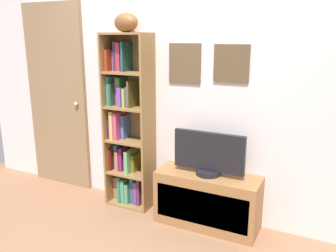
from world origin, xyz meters
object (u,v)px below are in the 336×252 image
object	(u,v)px
door	(57,98)
tv_stand	(207,200)
football	(126,23)
television	(209,154)
bookshelf	(127,130)

from	to	relation	value
door	tv_stand	bearing A→B (deg)	-4.78
football	door	bearing A→B (deg)	173.81
television	door	xyz separation A→B (m)	(-1.85, 0.15, 0.33)
football	television	world-z (taller)	football
bookshelf	football	world-z (taller)	football
football	door	size ratio (longest dim) A/B	0.14
bookshelf	tv_stand	xyz separation A→B (m)	(0.88, -0.07, -0.53)
bookshelf	tv_stand	distance (m)	1.03
tv_stand	door	size ratio (longest dim) A/B	0.46
door	bookshelf	bearing A→B (deg)	-4.72
tv_stand	football	bearing A→B (deg)	176.91
bookshelf	football	distance (m)	1.02
football	television	xyz separation A→B (m)	(0.84, -0.04, -1.12)
tv_stand	door	distance (m)	2.00
bookshelf	tv_stand	size ratio (longest dim) A/B	1.85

